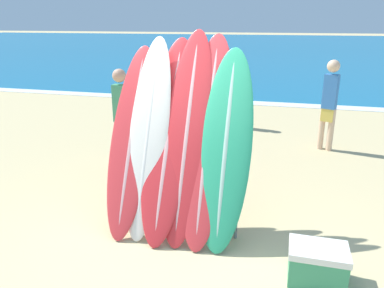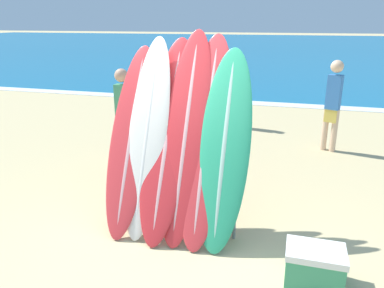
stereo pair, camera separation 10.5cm
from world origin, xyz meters
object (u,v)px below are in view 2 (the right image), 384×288
Objects in this scene: surfboard_slot_5 at (224,148)px; surfboard_slot_1 at (147,136)px; surfboard_rack at (174,196)px; cooler_box at (314,266)px; person_mid_beach at (333,103)px; surfboard_slot_0 at (131,139)px; person_far_right at (231,91)px; surfboard_slot_3 at (186,135)px; surfboard_slot_2 at (168,138)px; person_near_water at (123,114)px; surfboard_slot_4 at (206,139)px; person_far_left at (180,77)px.

surfboard_slot_1 is at bearing 178.27° from surfboard_slot_5.
surfboard_slot_5 is at bearing 7.93° from surfboard_rack.
person_mid_beach is at bearing 85.12° from cooler_box.
surfboard_slot_0 is 4.89m from person_far_right.
surfboard_slot_3 is at bearing 3.86° from surfboard_slot_1.
surfboard_rack is at bearing -49.89° from surfboard_slot_2.
surfboard_rack is 0.70× the size of surfboard_slot_0.
surfboard_slot_2 is (-0.12, 0.14, 0.70)m from surfboard_rack.
person_far_right is at bearing 92.38° from surfboard_rack.
person_far_right is at bearing 66.02° from person_near_water.
person_near_water is (-1.68, 1.76, -0.27)m from surfboard_slot_3.
surfboard_slot_2 reaches higher than person_near_water.
person_near_water is (-1.45, 1.76, -0.22)m from surfboard_slot_2.
surfboard_slot_0 is 1.00× the size of surfboard_slot_5.
surfboard_slot_1 is 0.97m from surfboard_slot_5.
person_near_water is at bearing 137.67° from surfboard_slot_4.
person_far_left is (-2.34, 6.30, -0.24)m from surfboard_slot_4.
surfboard_slot_1 is (0.22, 0.01, 0.06)m from surfboard_slot_0.
cooler_box is at bearing -18.98° from surfboard_rack.
surfboard_slot_1 is at bearing 64.48° from person_far_right.
person_far_right is (-0.80, 4.90, -0.24)m from surfboard_slot_5.
person_near_water reaches higher than surfboard_rack.
surfboard_slot_3 is 1.99m from cooler_box.
person_mid_beach is 1.12× the size of person_far_right.
surfboard_slot_4 is at bearing -42.39° from person_near_water.
surfboard_slot_5 is 6.86m from person_far_left.
surfboard_slot_1 reaches higher than cooler_box.
surfboard_slot_4 is at bearing 73.10° from person_far_right.
cooler_box is at bearing -28.75° from surfboard_slot_4.
surfboard_slot_4 reaches higher than surfboard_slot_2.
surfboard_slot_0 is at bearing 163.24° from cooler_box.
surfboard_slot_1 is 4.08× the size of cooler_box.
surfboard_slot_4 reaches higher than surfboard_rack.
surfboard_slot_0 is at bearing 178.86° from surfboard_slot_5.
surfboard_slot_5 is at bearing 148.47° from cooler_box.
surfboard_rack is 1.78m from cooler_box.
surfboard_slot_1 is 6.53m from person_far_left.
surfboard_slot_5 is 4.97m from person_far_right.
person_near_water is 3.03× the size of cooler_box.
cooler_box is at bearing -18.58° from surfboard_slot_1.
surfboard_rack is 0.72m from surfboard_slot_2.
surfboard_slot_3 is (0.11, 0.14, 0.75)m from surfboard_rack.
person_near_water is 4.04m from person_mid_beach.
surfboard_rack is 2.51m from person_near_water.
surfboard_slot_3 is 1.02× the size of surfboard_slot_4.
surfboard_slot_1 is at bearing 163.22° from surfboard_rack.
cooler_box is at bearing -24.81° from surfboard_slot_3.
surfboard_slot_4 is 4.14× the size of cooler_box.
person_far_left is (-1.86, 6.30, -0.21)m from surfboard_slot_2.
surfboard_slot_0 is 0.93× the size of surfboard_slot_4.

